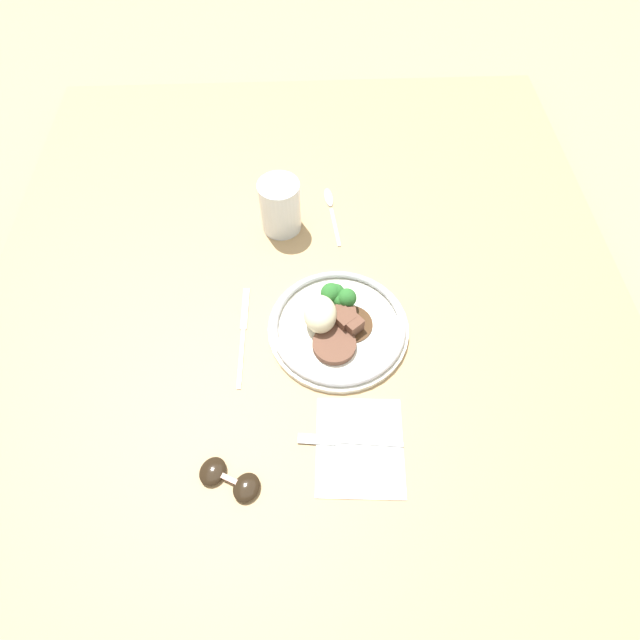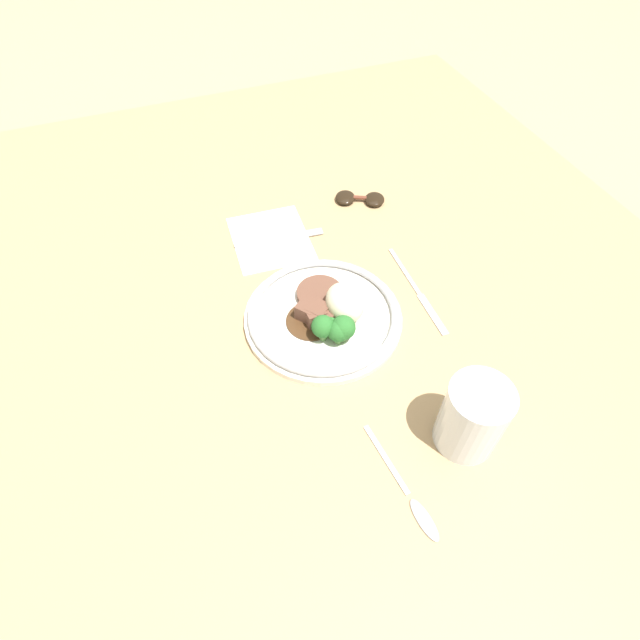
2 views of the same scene
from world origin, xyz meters
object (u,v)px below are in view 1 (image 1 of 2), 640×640
plate (334,323)px  juice_glass (278,209)px  spoon (328,204)px  sunglasses (226,479)px  knife (241,332)px  fork (337,441)px

plate → juice_glass: (0.26, 0.10, 0.03)m
spoon → sunglasses: (-0.58, 0.18, 0.01)m
plate → knife: plate is taller
knife → spoon: spoon is taller
plate → knife: bearing=90.5°
juice_glass → spoon: juice_glass is taller
plate → knife: 0.17m
knife → spoon: size_ratio=1.24×
fork → sunglasses: size_ratio=1.55×
plate → fork: bearing=178.0°
juice_glass → knife: (-0.26, 0.07, -0.05)m
spoon → knife: bearing=145.0°
spoon → sunglasses: 0.61m
plate → sunglasses: bearing=146.2°
knife → spoon: (0.32, -0.18, 0.00)m
spoon → juice_glass: bearing=112.5°
plate → fork: (-0.21, 0.01, -0.01)m
plate → spoon: plate is taller
spoon → plate: bearing=173.1°
plate → spoon: size_ratio=1.49×
plate → spoon: bearing=-1.0°
knife → sunglasses: bearing=179.6°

